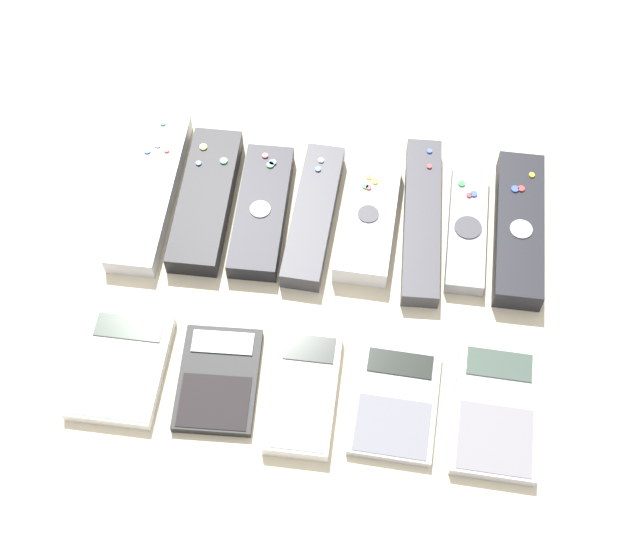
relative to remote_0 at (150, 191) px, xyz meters
The scene contains 14 objects.
ground_plane 0.25m from the remote_0, 32.33° to the right, with size 3.00×3.00×0.00m, color beige.
remote_0 is the anchor object (origin of this frame).
remote_1 0.07m from the remote_0, ahead, with size 0.06×0.19×0.03m.
remote_2 0.13m from the remote_0, ahead, with size 0.06×0.17×0.02m.
remote_3 0.19m from the remote_0, ahead, with size 0.05×0.19×0.03m.
remote_4 0.25m from the remote_0, ahead, with size 0.06×0.16×0.03m.
remote_5 0.31m from the remote_0, ahead, with size 0.05×0.22×0.02m.
remote_6 0.36m from the remote_0, ahead, with size 0.04×0.16×0.02m.
remote_7 0.42m from the remote_0, ahead, with size 0.05×0.19×0.03m.
calculator_0 0.22m from the remote_0, 84.98° to the right, with size 0.09×0.12×0.01m.
calculator_1 0.25m from the remote_0, 61.24° to the right, with size 0.09×0.12×0.01m.
calculator_2 0.31m from the remote_0, 46.83° to the right, with size 0.07×0.13×0.02m.
calculator_3 0.37m from the remote_0, 36.37° to the right, with size 0.09×0.12×0.01m.
calculator_4 0.46m from the remote_0, 28.54° to the right, with size 0.09×0.14×0.02m.
Camera 1 is at (0.06, -0.45, 0.83)m, focal length 50.00 mm.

